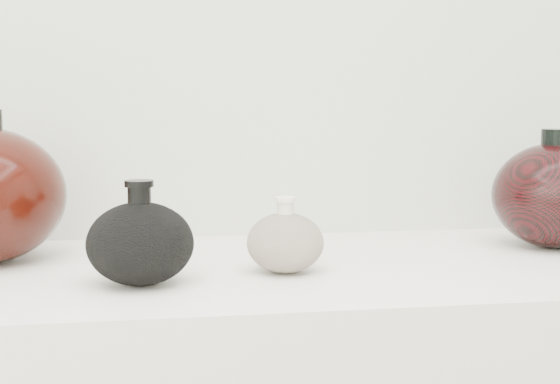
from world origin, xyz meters
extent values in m
cube|color=silver|center=(0.00, 0.95, 0.89)|extent=(1.20, 0.50, 0.03)
ellipsoid|color=black|center=(-0.14, 0.86, 0.95)|extent=(0.17, 0.17, 0.10)
cylinder|color=black|center=(-0.14, 0.86, 1.01)|extent=(0.04, 0.04, 0.03)
cylinder|color=black|center=(-0.14, 0.86, 1.03)|extent=(0.05, 0.05, 0.01)
ellipsoid|color=beige|center=(0.05, 0.90, 0.94)|extent=(0.11, 0.11, 0.08)
cylinder|color=beige|center=(0.05, 0.90, 0.99)|extent=(0.02, 0.02, 0.02)
cylinder|color=beige|center=(0.05, 0.90, 1.00)|extent=(0.03, 0.03, 0.01)
ellipsoid|color=black|center=(0.50, 1.01, 0.98)|extent=(0.23, 0.23, 0.16)
cylinder|color=black|center=(0.50, 1.01, 1.07)|extent=(0.06, 0.06, 0.03)
camera|label=1|loc=(-0.12, -0.11, 1.13)|focal=50.00mm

